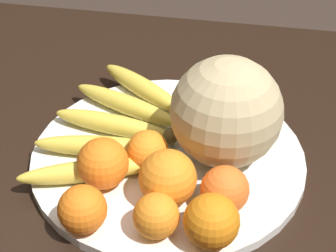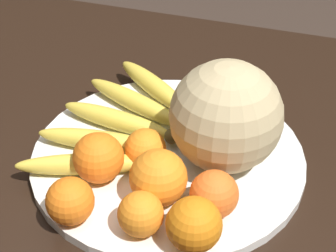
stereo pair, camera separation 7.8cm
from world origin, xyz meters
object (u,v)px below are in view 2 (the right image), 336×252
Objects in this scene: orange_mid_center at (70,201)px; orange_back_right at (98,158)px; orange_back_left at (214,194)px; fruit_bowl at (168,157)px; orange_side_extra at (141,214)px; banana_bunch at (121,120)px; orange_top_small at (145,149)px; kitchen_table at (197,230)px; orange_front_right at (194,225)px; melon at (226,116)px; orange_front_left at (158,178)px.

orange_back_right is at bearing -91.85° from orange_mid_center.
orange_back_left is at bearing -158.50° from orange_mid_center.
fruit_bowl is 0.13m from orange_back_left.
orange_mid_center reaches higher than orange_side_extra.
banana_bunch is 0.09m from orange_top_small.
kitchen_table is 0.18m from orange_front_right.
banana_bunch is (0.14, -0.07, 0.12)m from kitchen_table.
orange_top_small is (0.10, 0.04, -0.05)m from melon.
orange_side_extra is (0.07, -0.00, -0.01)m from orange_front_right.
banana_bunch reaches higher than fruit_bowl.
orange_top_small is 1.01× the size of orange_side_extra.
melon is at bearing -83.50° from orange_back_left.
orange_top_small is at bearing -113.19° from orange_mid_center.
melon is 0.48× the size of banana_bunch.
orange_front_right is 1.09× the size of orange_back_left.
orange_back_right is at bearing 103.55° from banana_bunch.
kitchen_table is at bearing -59.00° from orange_back_left.
orange_mid_center is at bearing 4.99° from orange_side_extra.
orange_mid_center is 0.18m from orange_back_left.
orange_back_left is (-0.01, -0.06, -0.00)m from orange_front_right.
orange_back_left is 1.09× the size of orange_side_extra.
fruit_bowl reaches higher than kitchen_table.
orange_back_right reaches higher than orange_mid_center.
orange_back_right reaches higher than orange_side_extra.
orange_top_small is at bearing -73.00° from orange_side_extra.
orange_front_right reaches higher than kitchen_table.
orange_top_small is at bearing -56.63° from orange_front_left.
orange_front_right reaches higher than fruit_bowl.
melon is at bearing -89.23° from orange_front_right.
orange_top_small is (0.04, -0.06, -0.01)m from orange_front_left.
kitchen_table is at bearing 160.90° from banana_bunch.
orange_back_right reaches higher than kitchen_table.
banana_bunch is 0.11m from orange_back_right.
orange_back_left is 0.10m from orange_side_extra.
kitchen_table is 23.04× the size of orange_mid_center.
orange_back_right is at bearing 40.52° from orange_top_small.
fruit_bowl is 0.18m from orange_front_right.
orange_mid_center is (0.08, 0.16, 0.04)m from fruit_bowl.
kitchen_table is 0.20m from banana_bunch.
banana_bunch is 5.34× the size of orange_mid_center.
orange_front_left reaches higher than banana_bunch.
orange_back_left is at bearing 174.31° from orange_back_right.
orange_front_right reaches higher than banana_bunch.
melon reaches higher than banana_bunch.
banana_bunch is 5.65× the size of orange_top_small.
banana_bunch is at bearing -83.90° from orange_back_right.
fruit_bowl is 6.90× the size of orange_side_extra.
orange_top_small is at bearing 22.90° from melon.
banana_bunch is at bearing -87.29° from orange_mid_center.
orange_front_left is at bearing -0.53° from orange_back_left.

